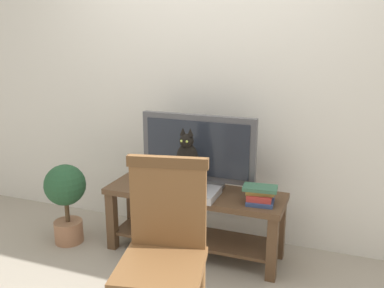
# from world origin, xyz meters

# --- Properties ---
(ground_plane) EXTENTS (12.00, 12.00, 0.00)m
(ground_plane) POSITION_xyz_m (0.00, 0.00, 0.00)
(ground_plane) COLOR gray
(back_wall) EXTENTS (7.00, 0.12, 2.80)m
(back_wall) POSITION_xyz_m (0.00, 0.92, 1.40)
(back_wall) COLOR silver
(back_wall) RESTS_ON ground
(tv_stand) EXTENTS (1.36, 0.43, 0.51)m
(tv_stand) POSITION_xyz_m (0.02, 0.47, 0.36)
(tv_stand) COLOR #513823
(tv_stand) RESTS_ON ground
(tv) EXTENTS (0.89, 0.20, 0.57)m
(tv) POSITION_xyz_m (0.02, 0.54, 0.81)
(tv) COLOR #4C4C51
(tv) RESTS_ON tv_stand
(media_box) EXTENTS (0.43, 0.28, 0.05)m
(media_box) POSITION_xyz_m (0.01, 0.37, 0.54)
(media_box) COLOR #ADADB2
(media_box) RESTS_ON tv_stand
(cat) EXTENTS (0.19, 0.29, 0.46)m
(cat) POSITION_xyz_m (0.01, 0.36, 0.75)
(cat) COLOR black
(cat) RESTS_ON media_box
(wooden_chair) EXTENTS (0.52, 0.52, 1.03)m
(wooden_chair) POSITION_xyz_m (0.20, -0.48, 0.60)
(wooden_chair) COLOR brown
(wooden_chair) RESTS_ON ground
(book_stack) EXTENTS (0.25, 0.19, 0.12)m
(book_stack) POSITION_xyz_m (0.53, 0.41, 0.57)
(book_stack) COLOR #33477A
(book_stack) RESTS_ON tv_stand
(potted_plant) EXTENTS (0.33, 0.33, 0.66)m
(potted_plant) POSITION_xyz_m (-1.01, 0.27, 0.40)
(potted_plant) COLOR #9E6B4C
(potted_plant) RESTS_ON ground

